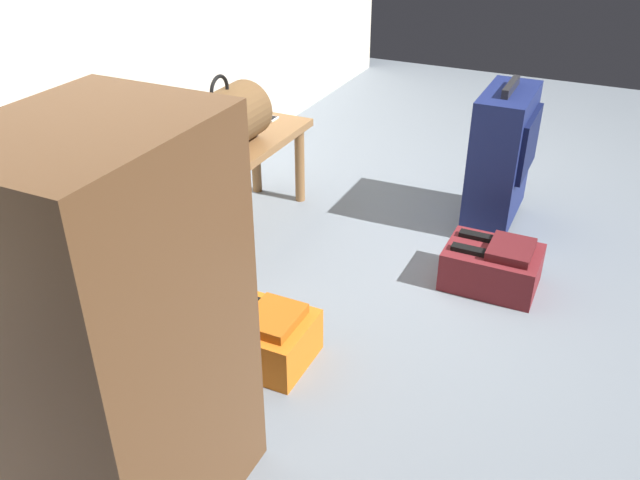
{
  "coord_description": "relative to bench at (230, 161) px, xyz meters",
  "views": [
    {
      "loc": [
        -2.31,
        -0.51,
        1.55
      ],
      "look_at": [
        -0.28,
        0.46,
        0.25
      ],
      "focal_mm": 36.92,
      "sensor_mm": 36.0,
      "label": 1
    }
  ],
  "objects": [
    {
      "name": "suitcase_upright_navy",
      "position": [
        0.63,
        -1.1,
        -0.01
      ],
      "size": [
        0.47,
        0.24,
        0.7
      ],
      "color": "navy",
      "rests_on": "ground"
    },
    {
      "name": "backpack_maroon",
      "position": [
        0.07,
        -1.22,
        -0.27
      ],
      "size": [
        0.28,
        0.38,
        0.21
      ],
      "color": "maroon",
      "rests_on": "ground"
    },
    {
      "name": "backpack_orange",
      "position": [
        -0.75,
        -0.57,
        -0.27
      ],
      "size": [
        0.28,
        0.38,
        0.21
      ],
      "color": "orange",
      "rests_on": "ground"
    },
    {
      "name": "ground_plane",
      "position": [
        -0.01,
        -1.06,
        -0.37
      ],
      "size": [
        6.6,
        6.6,
        0.0
      ],
      "primitive_type": "plane",
      "color": "slate"
    },
    {
      "name": "duffel_bag_brown",
      "position": [
        -0.04,
        -0.0,
        0.2
      ],
      "size": [
        0.44,
        0.26,
        0.34
      ],
      "color": "brown",
      "rests_on": "bench"
    },
    {
      "name": "side_cabinet",
      "position": [
        -1.4,
        -0.59,
        0.18
      ],
      "size": [
        0.56,
        0.44,
        1.1
      ],
      "color": "brown",
      "rests_on": "ground"
    },
    {
      "name": "cell_phone",
      "position": [
        0.4,
        0.05,
        0.07
      ],
      "size": [
        0.07,
        0.14,
        0.01
      ],
      "color": "silver",
      "rests_on": "bench"
    },
    {
      "name": "bench",
      "position": [
        0.0,
        0.0,
        0.0
      ],
      "size": [
        1.0,
        0.36,
        0.44
      ],
      "color": "olive",
      "rests_on": "ground"
    }
  ]
}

